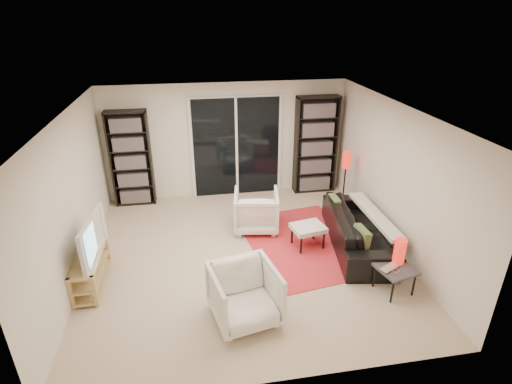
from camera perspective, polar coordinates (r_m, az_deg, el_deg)
floor at (r=6.71m, az=-1.69°, el=-9.00°), size 5.00×5.00×0.00m
wall_back at (r=8.44m, az=-4.23°, el=7.33°), size 5.00×0.02×2.40m
wall_front at (r=4.02m, az=3.32°, el=-14.40°), size 5.00×0.02×2.40m
wall_left at (r=6.32m, az=-24.88°, el=-1.25°), size 0.02×5.00×2.40m
wall_right at (r=6.89m, az=19.24°, el=1.80°), size 0.02×5.00×2.40m
ceiling at (r=5.73m, az=-2.00°, el=11.35°), size 5.00×5.00×0.02m
sliding_door at (r=8.48m, az=-2.82°, el=6.36°), size 1.92×0.08×2.16m
bookshelf_left at (r=8.41m, az=-17.43°, el=4.53°), size 0.80×0.30×1.95m
bookshelf_right at (r=8.71m, az=8.53°, el=6.63°), size 0.90×0.30×2.10m
tv_stand at (r=6.41m, az=-22.55°, el=-10.13°), size 0.36×1.13×0.50m
tv at (r=6.13m, az=-23.18°, el=-6.01°), size 0.24×1.04×0.59m
rug at (r=7.06m, az=6.72°, el=-7.21°), size 2.15×2.68×0.01m
sofa at (r=7.02m, az=14.39°, el=-5.11°), size 1.19×2.30×0.64m
armchair_back at (r=7.29m, az=0.03°, el=-2.64°), size 0.91×0.93×0.74m
armchair_front at (r=5.30m, az=-1.61°, el=-14.48°), size 0.97×0.99×0.76m
ottoman at (r=6.81m, az=7.46°, el=-5.23°), size 0.61×0.53×0.40m
side_table at (r=6.08m, az=19.30°, el=-10.53°), size 0.58×0.58×0.40m
laptop at (r=5.99m, az=18.90°, el=-10.40°), size 0.37×0.32×0.02m
table_lamp at (r=6.09m, az=19.83°, el=-7.96°), size 0.17×0.17×0.38m
floor_lamp at (r=8.01m, az=12.72°, el=3.55°), size 0.18×0.18×1.21m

